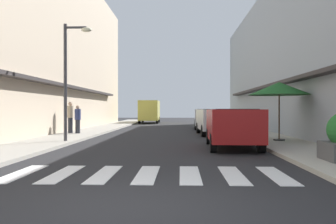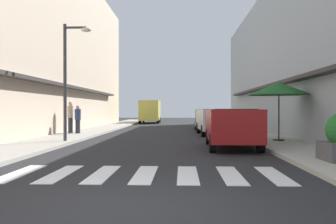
{
  "view_description": "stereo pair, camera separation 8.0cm",
  "coord_description": "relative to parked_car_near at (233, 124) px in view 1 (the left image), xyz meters",
  "views": [
    {
      "loc": [
        0.74,
        -5.01,
        1.45
      ],
      "look_at": [
        0.05,
        14.49,
        1.3
      ],
      "focal_mm": 37.4,
      "sensor_mm": 36.0,
      "label": 1
    },
    {
      "loc": [
        0.82,
        -5.01,
        1.45
      ],
      "look_at": [
        0.05,
        14.49,
        1.3
      ],
      "focal_mm": 37.4,
      "sensor_mm": 36.0,
      "label": 2
    }
  ],
  "objects": [
    {
      "name": "building_row_left",
      "position": [
        -11.31,
        7.52,
        4.73
      ],
      "size": [
        5.5,
        35.19,
        11.31
      ],
      "color": "#C6B299",
      "rests_on": "ground_plane"
    },
    {
      "name": "cafe_umbrella",
      "position": [
        2.27,
        1.99,
        1.41
      ],
      "size": [
        2.61,
        2.61,
        2.5
      ],
      "color": "#262626",
      "rests_on": "sidewalk_right"
    },
    {
      "name": "street_lamp",
      "position": [
        -6.6,
        1.52,
        2.25
      ],
      "size": [
        1.19,
        0.28,
        4.94
      ],
      "color": "#38383D",
      "rests_on": "sidewalk_left"
    },
    {
      "name": "sidewalk_right",
      "position": [
        2.25,
        6.67,
        -0.86
      ],
      "size": [
        2.4,
        51.63,
        0.12
      ],
      "primitive_type": "cube",
      "color": "#ADA899",
      "rests_on": "ground_plane"
    },
    {
      "name": "delivery_van",
      "position": [
        -5.21,
        23.76,
        0.48
      ],
      "size": [
        2.08,
        5.43,
        2.37
      ],
      "color": "#D8CC4C",
      "rests_on": "ground_plane"
    },
    {
      "name": "crosswalk",
      "position": [
        -2.68,
        -5.35,
        -0.92
      ],
      "size": [
        6.15,
        2.2,
        0.01
      ],
      "color": "silver",
      "rests_on": "ground_plane"
    },
    {
      "name": "building_row_right",
      "position": [
        5.95,
        7.52,
        3.65
      ],
      "size": [
        5.5,
        35.19,
        9.16
      ],
      "color": "#939EA8",
      "rests_on": "ground_plane"
    },
    {
      "name": "pedestrian_walking_far",
      "position": [
        -7.66,
        6.16,
        0.01
      ],
      "size": [
        0.34,
        0.34,
        1.55
      ],
      "rotation": [
        0.0,
        0.0,
        1.14
      ],
      "color": "#282B33",
      "rests_on": "sidewalk_left"
    },
    {
      "name": "ground_plane",
      "position": [
        -2.68,
        6.67,
        -0.92
      ],
      "size": [
        81.13,
        81.13,
        0.0
      ],
      "primitive_type": "plane",
      "color": "#232326"
    },
    {
      "name": "pedestrian_walking_near",
      "position": [
        -8.13,
        6.34,
        0.13
      ],
      "size": [
        0.34,
        0.34,
        1.76
      ],
      "rotation": [
        0.0,
        0.0,
        3.3
      ],
      "color": "#282B33",
      "rests_on": "sidewalk_left"
    },
    {
      "name": "sidewalk_left",
      "position": [
        -7.61,
        6.67,
        -0.86
      ],
      "size": [
        2.4,
        51.63,
        0.12
      ],
      "primitive_type": "cube",
      "color": "#9E998E",
      "rests_on": "ground_plane"
    },
    {
      "name": "parked_car_far",
      "position": [
        -0.0,
        12.66,
        -0.0
      ],
      "size": [
        1.94,
        4.12,
        1.47
      ],
      "color": "silver",
      "rests_on": "ground_plane"
    },
    {
      "name": "parked_car_mid",
      "position": [
        -0.0,
        6.77,
        0.0
      ],
      "size": [
        1.96,
        4.32,
        1.47
      ],
      "color": "silver",
      "rests_on": "ground_plane"
    },
    {
      "name": "parked_car_near",
      "position": [
        0.0,
        0.0,
        0.0
      ],
      "size": [
        1.91,
        4.18,
        1.47
      ],
      "color": "maroon",
      "rests_on": "ground_plane"
    }
  ]
}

